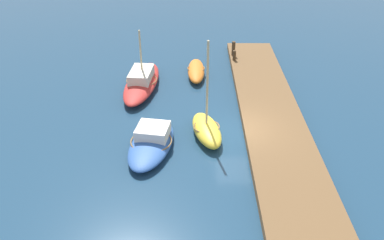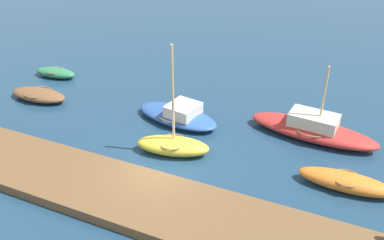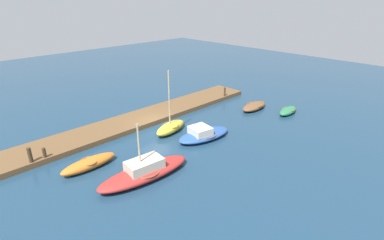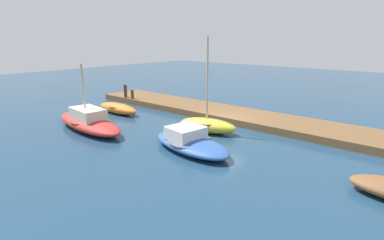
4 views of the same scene
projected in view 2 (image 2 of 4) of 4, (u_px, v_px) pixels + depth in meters
ground_plane at (159, 175)px, 18.56m from camera, size 84.00×84.00×0.00m
dock_platform at (136, 198)px, 16.89m from camera, size 26.07×3.50×0.43m
rowboat_yellow at (173, 145)px, 19.87m from camera, size 3.74×2.12×5.46m
rowboat_orange at (346, 182)px, 17.56m from camera, size 3.96×1.25×0.73m
motorboat_blue at (178, 115)px, 22.57m from camera, size 5.10×2.85×1.12m
rowboat_brown at (38, 95)px, 24.91m from camera, size 3.70×1.69×0.64m
sailboat_red at (313, 129)px, 21.11m from camera, size 6.64×2.58×3.93m
dinghy_green at (55, 73)px, 27.86m from camera, size 2.99×1.36×0.62m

